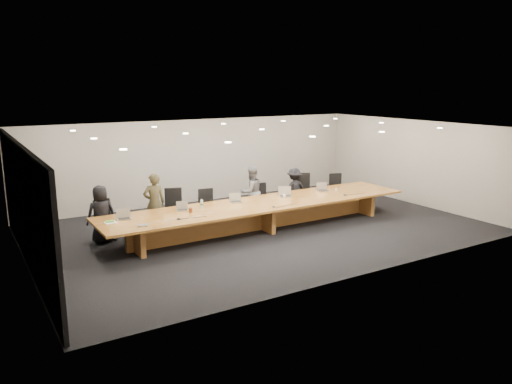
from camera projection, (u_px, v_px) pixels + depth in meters
ground at (262, 229)px, 13.89m from camera, size 12.00×12.00×0.00m
back_wall at (199, 161)px, 16.93m from camera, size 12.00×0.02×2.80m
left_wall_panel at (25, 208)px, 10.58m from camera, size 0.08×7.84×2.74m
conference_table at (262, 211)px, 13.78m from camera, size 9.00×1.80×0.75m
chair_far_left at (106, 219)px, 12.89m from camera, size 0.61×0.61×1.05m
chair_left at (174, 209)px, 13.82m from camera, size 0.74×0.74×1.14m
chair_mid_left at (208, 207)px, 14.20m from camera, size 0.59×0.59×1.04m
chair_mid_right at (261, 199)px, 15.22m from camera, size 0.63×0.63×1.01m
chair_right at (304, 192)px, 15.92m from camera, size 0.76×0.76×1.18m
chair_far_right at (337, 189)px, 16.70m from camera, size 0.65×0.65×1.03m
person_a at (101, 214)px, 12.61m from camera, size 0.73×0.48×1.47m
person_b at (154, 203)px, 13.41m from camera, size 0.64×0.46×1.64m
person_c at (251, 192)px, 15.00m from camera, size 0.77×0.61×1.55m
person_d at (294, 189)px, 15.82m from camera, size 0.92×0.58×1.36m
laptop_a at (124, 214)px, 12.03m from camera, size 0.36×0.29×0.26m
laptop_b at (182, 206)px, 12.88m from camera, size 0.35×0.30×0.23m
laptop_c at (236, 198)px, 13.76m from camera, size 0.38×0.32×0.26m
laptop_d at (286, 192)px, 14.46m from camera, size 0.45×0.40×0.29m
laptop_e at (323, 187)px, 15.20m from camera, size 0.39×0.34×0.26m
water_bottle at (202, 204)px, 13.09m from camera, size 0.09×0.09×0.23m
amber_mug at (191, 210)px, 12.70m from camera, size 0.11×0.11×0.11m
paper_cup_near at (284, 196)px, 14.35m from camera, size 0.09×0.09×0.10m
paper_cup_far at (336, 189)px, 15.26m from camera, size 0.09×0.09×0.08m
notepad at (110, 222)px, 11.76m from camera, size 0.29×0.24×0.02m
lime_gadget at (110, 221)px, 11.76m from camera, size 0.20×0.13×0.03m
av_box at (143, 225)px, 11.48m from camera, size 0.26×0.22×0.03m
mic_left at (179, 219)px, 12.05m from camera, size 0.17×0.17×0.03m
mic_center at (274, 207)px, 13.25m from camera, size 0.14×0.14×0.03m
mic_right at (345, 195)px, 14.66m from camera, size 0.17×0.17×0.03m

